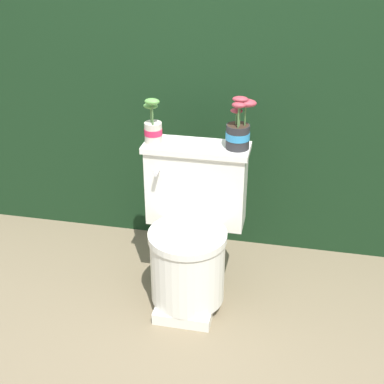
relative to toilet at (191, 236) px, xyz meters
name	(u,v)px	position (x,y,z in m)	size (l,w,h in m)	color
ground_plane	(190,307)	(0.02, -0.10, -0.37)	(12.00, 12.00, 0.00)	#75664C
hedge_backdrop	(226,101)	(0.02, 0.97, 0.38)	(3.36, 0.82, 1.49)	black
toilet	(191,236)	(0.00, 0.00, 0.00)	(0.51, 0.50, 0.80)	silver
potted_plant_left	(153,127)	(-0.21, 0.11, 0.51)	(0.09, 0.10, 0.23)	beige
potted_plant_midleft	(239,130)	(0.20, 0.13, 0.52)	(0.14, 0.11, 0.26)	#262628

